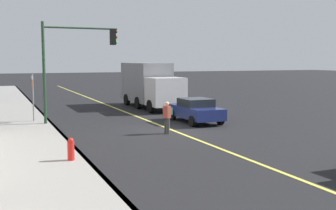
{
  "coord_description": "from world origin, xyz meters",
  "views": [
    {
      "loc": [
        -19.7,
        8.49,
        3.61
      ],
      "look_at": [
        -2.42,
        1.17,
        1.58
      ],
      "focal_mm": 44.62,
      "sensor_mm": 36.0,
      "label": 1
    }
  ],
  "objects_px": {
    "truck_gray": "(150,84)",
    "car_navy": "(196,110)",
    "street_sign_post": "(33,94)",
    "fire_hydrant": "(71,151)",
    "traffic_light_mast": "(73,55)",
    "pedestrian_with_backpack": "(167,115)"
  },
  "relations": [
    {
      "from": "pedestrian_with_backpack",
      "to": "traffic_light_mast",
      "type": "distance_m",
      "value": 6.68
    },
    {
      "from": "truck_gray",
      "to": "traffic_light_mast",
      "type": "xyz_separation_m",
      "value": [
        -6.22,
        6.8,
        2.12
      ]
    },
    {
      "from": "truck_gray",
      "to": "fire_hydrant",
      "type": "relative_size",
      "value": 8.36
    },
    {
      "from": "car_navy",
      "to": "fire_hydrant",
      "type": "bearing_deg",
      "value": 130.13
    },
    {
      "from": "truck_gray",
      "to": "fire_hydrant",
      "type": "xyz_separation_m",
      "value": [
        -15.26,
        8.6,
        -1.31
      ]
    },
    {
      "from": "truck_gray",
      "to": "street_sign_post",
      "type": "height_order",
      "value": "truck_gray"
    },
    {
      "from": "pedestrian_with_backpack",
      "to": "truck_gray",
      "type": "bearing_deg",
      "value": -16.09
    },
    {
      "from": "traffic_light_mast",
      "to": "street_sign_post",
      "type": "distance_m",
      "value": 3.32
    },
    {
      "from": "street_sign_post",
      "to": "fire_hydrant",
      "type": "height_order",
      "value": "street_sign_post"
    },
    {
      "from": "car_navy",
      "to": "traffic_light_mast",
      "type": "bearing_deg",
      "value": 73.39
    },
    {
      "from": "fire_hydrant",
      "to": "pedestrian_with_backpack",
      "type": "bearing_deg",
      "value": -51.62
    },
    {
      "from": "car_navy",
      "to": "truck_gray",
      "type": "bearing_deg",
      "value": -1.45
    },
    {
      "from": "truck_gray",
      "to": "pedestrian_with_backpack",
      "type": "xyz_separation_m",
      "value": [
        -10.95,
        3.16,
        -0.86
      ]
    },
    {
      "from": "car_navy",
      "to": "traffic_light_mast",
      "type": "distance_m",
      "value": 7.58
    },
    {
      "from": "pedestrian_with_backpack",
      "to": "fire_hydrant",
      "type": "bearing_deg",
      "value": 128.38
    },
    {
      "from": "traffic_light_mast",
      "to": "car_navy",
      "type": "bearing_deg",
      "value": -106.61
    },
    {
      "from": "traffic_light_mast",
      "to": "fire_hydrant",
      "type": "distance_m",
      "value": 9.84
    },
    {
      "from": "truck_gray",
      "to": "car_navy",
      "type": "bearing_deg",
      "value": 178.55
    },
    {
      "from": "traffic_light_mast",
      "to": "street_sign_post",
      "type": "relative_size",
      "value": 2.01
    },
    {
      "from": "car_navy",
      "to": "fire_hydrant",
      "type": "height_order",
      "value": "car_navy"
    },
    {
      "from": "pedestrian_with_backpack",
      "to": "car_navy",
      "type": "bearing_deg",
      "value": -46.87
    },
    {
      "from": "pedestrian_with_backpack",
      "to": "traffic_light_mast",
      "type": "xyz_separation_m",
      "value": [
        4.73,
        3.65,
        2.98
      ]
    }
  ]
}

